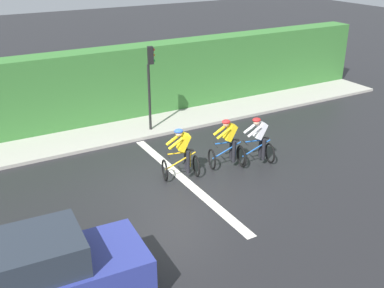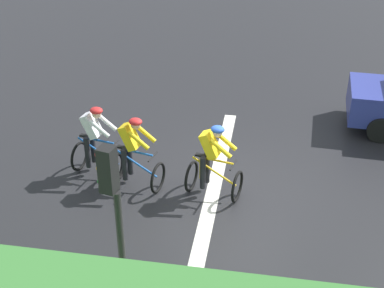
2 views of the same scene
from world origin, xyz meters
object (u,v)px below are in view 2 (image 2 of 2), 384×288
Objects in this scene: cyclist_lead at (96,142)px; cyclist_mid at (213,162)px; cyclist_second at (134,154)px; traffic_light_near_crossing at (115,221)px.

cyclist_lead is 1.00× the size of cyclist_mid.
cyclist_lead is 2.65m from cyclist_mid.
cyclist_lead is at bearing 69.69° from cyclist_second.
cyclist_lead is 4.90m from traffic_light_near_crossing.
cyclist_lead is 1.00m from cyclist_second.
traffic_light_near_crossing reaches higher than cyclist_lead.
traffic_light_near_crossing is at bearing -157.17° from cyclist_lead.
cyclist_second is 0.50× the size of traffic_light_near_crossing.
cyclist_second is at bearing 12.45° from traffic_light_near_crossing.
traffic_light_near_crossing is (-3.92, 0.81, 1.43)m from cyclist_mid.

